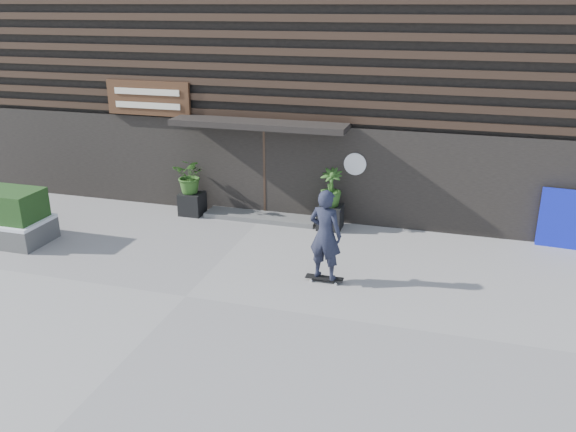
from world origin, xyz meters
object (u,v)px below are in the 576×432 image
(planter_pot_left, at_px, (192,203))
(blue_tarp, at_px, (574,220))
(skateboarder, at_px, (325,235))
(planter_pot_right, at_px, (330,217))

(planter_pot_left, xyz_separation_m, blue_tarp, (9.44, 0.30, 0.40))
(blue_tarp, height_order, skateboarder, skateboarder)
(blue_tarp, xyz_separation_m, skateboarder, (-5.09, -3.30, 0.33))
(blue_tarp, bearing_deg, planter_pot_left, -173.55)
(planter_pot_left, bearing_deg, planter_pot_right, 0.00)
(planter_pot_left, relative_size, skateboarder, 0.30)
(planter_pot_left, height_order, planter_pot_right, same)
(skateboarder, bearing_deg, blue_tarp, 32.96)
(planter_pot_right, height_order, skateboarder, skateboarder)
(planter_pot_left, distance_m, blue_tarp, 9.45)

